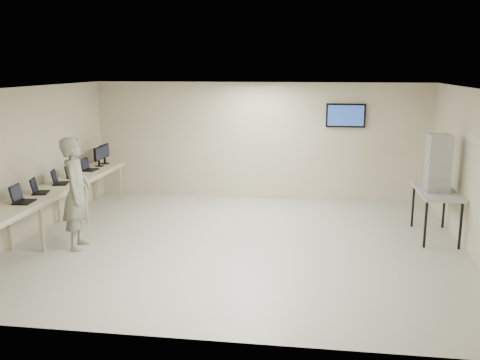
# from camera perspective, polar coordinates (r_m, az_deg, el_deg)

# --- Properties ---
(room) EXTENTS (8.01, 7.01, 2.81)m
(room) POSITION_cam_1_polar(r_m,az_deg,el_deg) (9.47, 0.07, 1.36)
(room) COLOR beige
(room) RESTS_ON ground
(workbench) EXTENTS (0.76, 6.00, 0.90)m
(workbench) POSITION_cam_1_polar(r_m,az_deg,el_deg) (10.66, -19.63, -1.35)
(workbench) COLOR #C7B596
(workbench) RESTS_ON ground
(laptop_1) EXTENTS (0.34, 0.41, 0.30)m
(laptop_1) POSITION_cam_1_polar(r_m,az_deg,el_deg) (9.80, -22.37, -1.79)
(laptop_1) COLOR black
(laptop_1) RESTS_ON workbench
(laptop_2) EXTENTS (0.36, 0.40, 0.27)m
(laptop_2) POSITION_cam_1_polar(r_m,az_deg,el_deg) (10.40, -20.76, -0.94)
(laptop_2) COLOR black
(laptop_2) RESTS_ON workbench
(laptop_3) EXTENTS (0.38, 0.41, 0.28)m
(laptop_3) POSITION_cam_1_polar(r_m,az_deg,el_deg) (11.08, -18.84, -0.03)
(laptop_3) COLOR black
(laptop_3) RESTS_ON workbench
(laptop_4) EXTENTS (0.30, 0.35, 0.26)m
(laptop_4) POSITION_cam_1_polar(r_m,az_deg,el_deg) (11.62, -17.40, 0.59)
(laptop_4) COLOR black
(laptop_4) RESTS_ON workbench
(laptop_5) EXTENTS (0.31, 0.37, 0.27)m
(laptop_5) POSITION_cam_1_polar(r_m,az_deg,el_deg) (12.32, -15.90, 1.32)
(laptop_5) COLOR black
(laptop_5) RESTS_ON workbench
(monitor_near) EXTENTS (0.20, 0.45, 0.45)m
(monitor_near) POSITION_cam_1_polar(r_m,az_deg,el_deg) (12.71, -14.83, 2.62)
(monitor_near) COLOR black
(monitor_near) RESTS_ON workbench
(monitor_far) EXTENTS (0.21, 0.47, 0.46)m
(monitor_far) POSITION_cam_1_polar(r_m,az_deg,el_deg) (13.01, -14.26, 2.90)
(monitor_far) COLOR black
(monitor_far) RESTS_ON workbench
(soldier) EXTENTS (0.61, 0.80, 1.99)m
(soldier) POSITION_cam_1_polar(r_m,az_deg,el_deg) (9.77, -17.04, -1.35)
(soldier) COLOR slate
(soldier) RESTS_ON ground
(side_table) EXTENTS (0.69, 1.49, 0.89)m
(side_table) POSITION_cam_1_polar(r_m,az_deg,el_deg) (10.60, 20.26, -1.50)
(side_table) COLOR #959595
(side_table) RESTS_ON ground
(storage_bins) EXTENTS (0.40, 0.45, 1.06)m
(storage_bins) POSITION_cam_1_polar(r_m,az_deg,el_deg) (10.48, 20.39, 1.71)
(storage_bins) COLOR #AAAAAA
(storage_bins) RESTS_ON side_table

